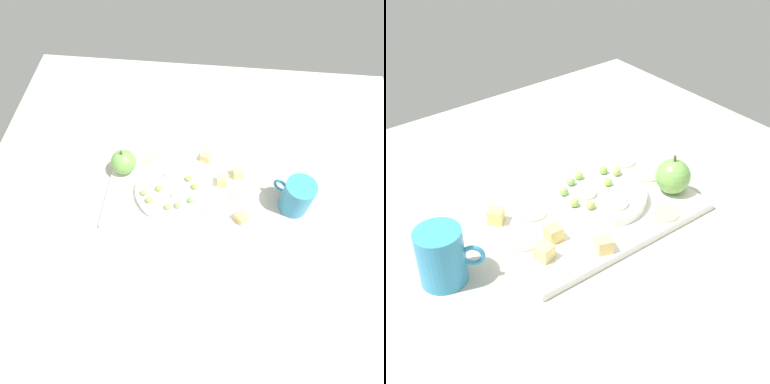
{
  "view_description": "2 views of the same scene",
  "coord_description": "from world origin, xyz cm",
  "views": [
    {
      "loc": [
        4.04,
        -46.98,
        85.4
      ],
      "look_at": [
        -0.56,
        -0.52,
        8.51
      ],
      "focal_mm": 32.71,
      "sensor_mm": 36.0,
      "label": 1
    },
    {
      "loc": [
        50.53,
        67.64,
        68.6
      ],
      "look_at": [
        -2.64,
        -0.8,
        8.2
      ],
      "focal_mm": 52.67,
      "sensor_mm": 36.0,
      "label": 2
    }
  ],
  "objects": [
    {
      "name": "grape_2",
      "position": [
        -0.62,
        -2.65,
        8.21
      ],
      "size": [
        1.82,
        1.63,
        1.67
      ],
      "primitive_type": "ellipsoid",
      "color": "#89C462",
      "rests_on": "serving_dish"
    },
    {
      "name": "cracker_3",
      "position": [
        -13.46,
        11.63,
        5.55
      ],
      "size": [
        5.27,
        5.27,
        0.4
      ],
      "primitive_type": "cylinder",
      "color": "#E4BA80",
      "rests_on": "platter"
    },
    {
      "name": "cracker_0",
      "position": [
        5.86,
        -3.55,
        5.55
      ],
      "size": [
        5.27,
        5.27,
        0.4
      ],
      "primitive_type": "cylinder",
      "color": "#D2B58A",
      "rests_on": "platter"
    },
    {
      "name": "platter",
      "position": [
        -3.47,
        1.98,
        4.58
      ],
      "size": [
        39.99,
        25.84,
        1.54
      ],
      "primitive_type": "cube",
      "color": "white",
      "rests_on": "table"
    },
    {
      "name": "cheese_cube_0",
      "position": [
        11.24,
        7.91,
        6.7
      ],
      "size": [
        3.29,
        3.29,
        2.7
      ],
      "primitive_type": "cube",
      "rotation": [
        0.0,
        0.0,
        0.25
      ],
      "color": "#E7D478",
      "rests_on": "platter"
    },
    {
      "name": "table",
      "position": [
        0.0,
        0.0,
        1.9
      ],
      "size": [
        119.12,
        109.43,
        3.81
      ],
      "primitive_type": "cube",
      "color": "#B4B1A3",
      "rests_on": "ground"
    },
    {
      "name": "apple_slice_0",
      "position": [
        -3.77,
        -0.51,
        7.68
      ],
      "size": [
        4.82,
        4.82,
        0.6
      ],
      "primitive_type": "cylinder",
      "color": "beige",
      "rests_on": "serving_dish"
    },
    {
      "name": "apple_whole",
      "position": [
        -19.9,
        6.98,
        8.81
      ],
      "size": [
        6.92,
        6.92,
        6.92
      ],
      "primitive_type": "sphere",
      "color": "#6CA34C",
      "rests_on": "platter"
    },
    {
      "name": "cheese_cube_2",
      "position": [
        2.19,
        12.57,
        6.7
      ],
      "size": [
        3.46,
        3.46,
        2.7
      ],
      "primitive_type": "cube",
      "rotation": [
        0.0,
        0.0,
        1.22
      ],
      "color": "#EECA76",
      "rests_on": "platter"
    },
    {
      "name": "grape_6",
      "position": [
        -1.94,
        3.87,
        8.14
      ],
      "size": [
        1.82,
        1.63,
        1.53
      ],
      "primitive_type": "ellipsoid",
      "color": "#98BA56",
      "rests_on": "serving_dish"
    },
    {
      "name": "cracker_4",
      "position": [
        11.81,
        2.38,
        5.55
      ],
      "size": [
        5.27,
        5.27,
        0.4
      ],
      "primitive_type": "cylinder",
      "color": "#E1B889",
      "rests_on": "platter"
    },
    {
      "name": "cheese_cube_3",
      "position": [
        12.51,
        -5.59,
        6.7
      ],
      "size": [
        3.82,
        3.82,
        2.7
      ],
      "primitive_type": "cube",
      "rotation": [
        0.0,
        0.0,
        0.76
      ],
      "color": "#EACA6A",
      "rests_on": "platter"
    },
    {
      "name": "grape_5",
      "position": [
        0.19,
        1.48,
        8.16
      ],
      "size": [
        1.82,
        1.63,
        1.57
      ],
      "primitive_type": "ellipsoid",
      "color": "#96B755",
      "rests_on": "serving_dish"
    },
    {
      "name": "cup",
      "position": [
        26.13,
        0.68,
        8.77
      ],
      "size": [
        9.93,
        8.29,
        9.93
      ],
      "color": "teal",
      "rests_on": "table"
    },
    {
      "name": "grape_0",
      "position": [
        -9.31,
        0.08,
        8.13
      ],
      "size": [
        1.82,
        1.63,
        1.51
      ],
      "primitive_type": "ellipsoid",
      "color": "#90C14D",
      "rests_on": "serving_dish"
    },
    {
      "name": "apple_stem",
      "position": [
        -19.9,
        6.98,
        12.87
      ],
      "size": [
        0.5,
        0.5,
        1.2
      ],
      "primitive_type": "cylinder",
      "color": "brown",
      "rests_on": "apple_whole"
    },
    {
      "name": "cheese_cube_1",
      "position": [
        7.13,
        4.82,
        6.7
      ],
      "size": [
        2.85,
        2.85,
        2.7
      ],
      "primitive_type": "cube",
      "rotation": [
        0.0,
        0.0,
        1.51
      ],
      "color": "#EBCD6C",
      "rests_on": "platter"
    },
    {
      "name": "cracker_2",
      "position": [
        -19.73,
        0.19,
        5.55
      ],
      "size": [
        5.27,
        5.27,
        0.4
      ],
      "primitive_type": "cylinder",
      "color": "#DEC389",
      "rests_on": "platter"
    },
    {
      "name": "grape_3",
      "position": [
        -11.31,
        -3.76,
        8.22
      ],
      "size": [
        1.82,
        1.63,
        1.69
      ],
      "primitive_type": "ellipsoid",
      "color": "#95BD52",
      "rests_on": "serving_dish"
    },
    {
      "name": "grape_1",
      "position": [
        -3.73,
        -4.52,
        8.16
      ],
      "size": [
        1.82,
        1.63,
        1.57
      ],
      "primitive_type": "ellipsoid",
      "color": "#8DB962",
      "rests_on": "serving_dish"
    },
    {
      "name": "apple_slice_1",
      "position": [
        -6.33,
        5.65,
        7.68
      ],
      "size": [
        4.82,
        4.82,
        0.6
      ],
      "primitive_type": "cylinder",
      "color": "beige",
      "rests_on": "serving_dish"
    },
    {
      "name": "grape_4",
      "position": [
        -13.0,
        -1.66,
        8.23
      ],
      "size": [
        1.82,
        1.63,
        1.71
      ],
      "primitive_type": "ellipsoid",
      "color": "#9EB25A",
      "rests_on": "serving_dish"
    },
    {
      "name": "serving_dish",
      "position": [
        -6.63,
        0.77,
        6.36
      ],
      "size": [
        18.12,
        18.12,
        2.03
      ],
      "primitive_type": "cylinder",
      "color": "white",
      "rests_on": "platter"
    },
    {
      "name": "grape_7",
      "position": [
        -6.27,
        -5.23,
        8.12
      ],
      "size": [
        1.82,
        1.63,
        1.49
      ],
      "primitive_type": "ellipsoid",
      "color": "#92C14F",
      "rests_on": "serving_dish"
    },
    {
      "name": "cracker_1",
      "position": [
        -19.48,
        -6.94,
        5.55
      ],
      "size": [
        5.27,
        5.27,
        0.4
      ],
      "primitive_type": "cylinder",
      "color": "beige",
      "rests_on": "platter"
    }
  ]
}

